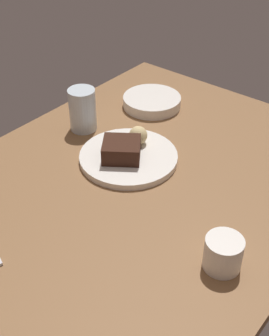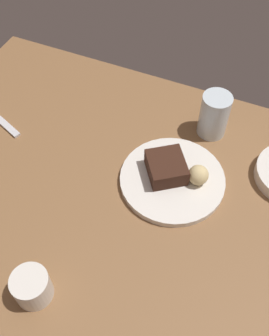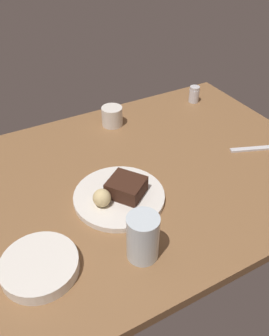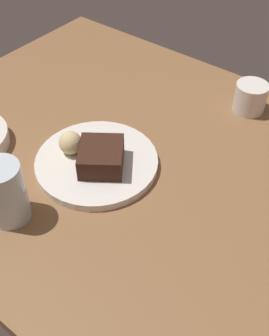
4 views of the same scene
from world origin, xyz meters
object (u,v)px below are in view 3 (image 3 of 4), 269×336
object	(u,v)px
dessert_plate	(119,197)
water_glass	(143,237)
bread_roll	(102,198)
dessert_spoon	(252,149)
coffee_cup	(112,116)
salt_shaker	(194,94)
side_bowl	(40,266)
chocolate_cake_slice	(126,187)

from	to	relation	value
dessert_plate	water_glass	xyz separation A→B (cm)	(-3.77, -19.77, 5.26)
bread_roll	dessert_spoon	xyz separation A→B (cm)	(55.46, 1.34, -3.79)
dessert_plate	coffee_cup	xyz separation A→B (cm)	(15.89, 36.98, 2.65)
salt_shaker	dessert_spoon	world-z (taller)	salt_shaker
bread_roll	dessert_spoon	size ratio (longest dim) A/B	0.33
dessert_plate	bread_roll	world-z (taller)	bread_roll
dessert_spoon	side_bowl	bearing A→B (deg)	30.50
bread_roll	water_glass	size ratio (longest dim) A/B	0.40
chocolate_cake_slice	dessert_plate	bearing A→B (deg)	162.91
water_glass	bread_roll	bearing A→B (deg)	96.07
dessert_plate	dessert_spoon	distance (cm)	49.74
dessert_plate	water_glass	size ratio (longest dim) A/B	2.09
water_glass	coffee_cup	distance (cm)	60.12
dessert_spoon	dessert_plate	bearing A→B (deg)	21.12
coffee_cup	dessert_spoon	distance (cm)	50.28
coffee_cup	water_glass	bearing A→B (deg)	-109.10
dessert_plate	coffee_cup	world-z (taller)	coffee_cup
chocolate_cake_slice	dessert_spoon	world-z (taller)	chocolate_cake_slice
side_bowl	bread_roll	bearing A→B (deg)	28.34
coffee_cup	dessert_spoon	bearing A→B (deg)	-47.58
salt_shaker	water_glass	xyz separation A→B (cm)	(-56.69, -57.03, 2.86)
salt_shaker	dessert_spoon	distance (cm)	37.56
dessert_plate	dessert_spoon	xyz separation A→B (cm)	(49.74, -0.06, -0.49)
side_bowl	dessert_spoon	xyz separation A→B (cm)	(76.09, 12.47, -1.25)
water_glass	coffee_cup	world-z (taller)	water_glass
salt_shaker	side_bowl	xyz separation A→B (cm)	(-79.27, -49.79, -1.64)
bread_roll	coffee_cup	distance (cm)	44.06
bread_roll	salt_shaker	distance (cm)	70.24
chocolate_cake_slice	coffee_cup	size ratio (longest dim) A/B	1.25
dessert_plate	salt_shaker	size ratio (longest dim) A/B	3.87
salt_shaker	bread_roll	bearing A→B (deg)	-146.60
dessert_spoon	chocolate_cake_slice	bearing A→B (deg)	21.85
chocolate_cake_slice	side_bowl	world-z (taller)	chocolate_cake_slice
side_bowl	coffee_cup	xyz separation A→B (cm)	(42.24, 49.52, 1.89)
salt_shaker	dessert_spoon	size ratio (longest dim) A/B	0.44
side_bowl	dessert_plate	bearing A→B (deg)	25.43
dessert_plate	water_glass	world-z (taller)	water_glass
chocolate_cake_slice	water_glass	xyz separation A→B (cm)	(-5.77, -19.16, 2.10)
salt_shaker	coffee_cup	xyz separation A→B (cm)	(-37.03, -0.27, 0.25)
bread_roll	coffee_cup	xyz separation A→B (cm)	(21.61, 38.39, -0.65)
side_bowl	coffee_cup	bearing A→B (deg)	49.53
dessert_plate	coffee_cup	bearing A→B (deg)	66.76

